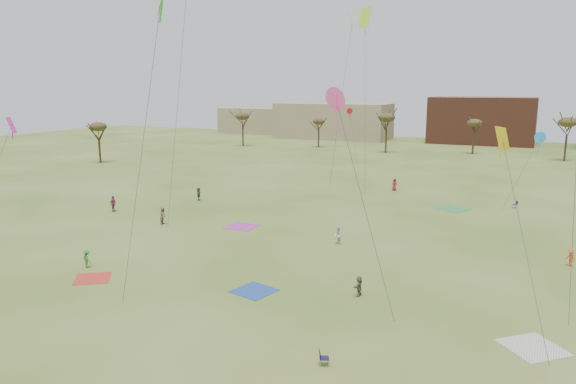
% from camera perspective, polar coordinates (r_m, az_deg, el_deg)
% --- Properties ---
extents(ground, '(260.00, 260.00, 0.00)m').
position_cam_1_polar(ground, '(38.08, -7.99, -11.34)').
color(ground, '#3F5A1C').
rests_on(ground, ground).
extents(flyer_near_center, '(1.08, 0.81, 1.49)m').
position_cam_1_polar(flyer_near_center, '(46.73, -20.75, -6.71)').
color(flyer_near_center, '#35822B').
rests_on(flyer_near_center, ground).
extents(spectator_fore_b, '(0.89, 1.03, 1.84)m').
position_cam_1_polar(spectator_fore_b, '(58.82, -13.21, -2.50)').
color(spectator_fore_b, '#856E54').
rests_on(spectator_fore_b, ground).
extents(spectator_fore_c, '(0.48, 1.36, 1.45)m').
position_cam_1_polar(spectator_fore_c, '(38.43, 7.61, -9.96)').
color(spectator_fore_c, brown).
rests_on(spectator_fore_c, ground).
extents(flyer_mid_b, '(1.03, 1.07, 1.46)m').
position_cam_1_polar(flyer_mid_b, '(49.81, 28.02, -6.24)').
color(flyer_mid_b, '#DB4C29').
rests_on(flyer_mid_b, ground).
extents(spectator_mid_d, '(0.64, 1.17, 1.89)m').
position_cam_1_polar(spectator_mid_d, '(66.40, -18.24, -1.19)').
color(spectator_mid_d, '#943D6C').
rests_on(spectator_mid_d, ground).
extents(spectator_mid_e, '(1.04, 1.03, 1.69)m').
position_cam_1_polar(spectator_mid_e, '(50.24, 5.39, -4.67)').
color(spectator_mid_e, silver).
rests_on(spectator_mid_e, ground).
extents(flyer_far_a, '(1.27, 1.59, 1.69)m').
position_cam_1_polar(flyer_far_a, '(70.32, -9.55, -0.20)').
color(flyer_far_a, '#236A39').
rests_on(flyer_far_a, ground).
extents(flyer_far_b, '(1.02, 0.98, 1.76)m').
position_cam_1_polar(flyer_far_b, '(77.38, 11.35, 0.79)').
color(flyer_far_b, '#A61C35').
rests_on(flyer_far_b, ground).
extents(blanket_red, '(3.65, 3.65, 0.03)m').
position_cam_1_polar(blanket_red, '(44.23, -20.21, -8.69)').
color(blanket_red, red).
rests_on(blanket_red, ground).
extents(blanket_blue, '(3.28, 3.28, 0.03)m').
position_cam_1_polar(blanket_blue, '(39.27, -3.64, -10.53)').
color(blanket_blue, '#244A9C').
rests_on(blanket_blue, ground).
extents(blanket_cream, '(4.22, 4.22, 0.03)m').
position_cam_1_polar(blanket_cream, '(34.35, 24.78, -14.91)').
color(blanket_cream, beige).
rests_on(blanket_cream, ground).
extents(blanket_plum, '(3.20, 3.20, 0.03)m').
position_cam_1_polar(blanket_plum, '(56.66, -4.97, -3.71)').
color(blanket_plum, '#B939A1').
rests_on(blanket_plum, ground).
extents(blanket_olive, '(4.52, 4.52, 0.03)m').
position_cam_1_polar(blanket_olive, '(67.68, 17.21, -1.72)').
color(blanket_olive, '#35934C').
rests_on(blanket_olive, ground).
extents(camp_chair_center, '(0.71, 0.69, 0.87)m').
position_cam_1_polar(camp_chair_center, '(29.63, 3.87, -17.60)').
color(camp_chair_center, '#17153A').
rests_on(camp_chair_center, ground).
extents(camp_chair_right, '(0.71, 0.69, 0.87)m').
position_cam_1_polar(camp_chair_right, '(70.67, 23.14, -1.38)').
color(camp_chair_right, '#15183B').
rests_on(camp_chair_right, ground).
extents(kites_aloft, '(67.89, 57.49, 27.06)m').
position_cam_1_polar(kites_aloft, '(60.38, 3.07, 17.09)').
color(kites_aloft, red).
rests_on(kites_aloft, ground).
extents(tree_line, '(117.44, 49.32, 8.91)m').
position_cam_1_polar(tree_line, '(110.86, 13.91, 7.00)').
color(tree_line, '#3A2B1E').
rests_on(tree_line, ground).
extents(building_tan, '(32.00, 14.00, 10.00)m').
position_cam_1_polar(building_tan, '(154.50, 4.85, 7.59)').
color(building_tan, '#937F60').
rests_on(building_tan, ground).
extents(building_brick, '(26.00, 16.00, 12.00)m').
position_cam_1_polar(building_brick, '(150.13, 20.10, 7.24)').
color(building_brick, brown).
rests_on(building_brick, ground).
extents(building_tan_west, '(20.00, 12.00, 8.00)m').
position_cam_1_polar(building_tan_west, '(173.61, -3.69, 7.66)').
color(building_tan_west, '#937F60').
rests_on(building_tan_west, ground).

